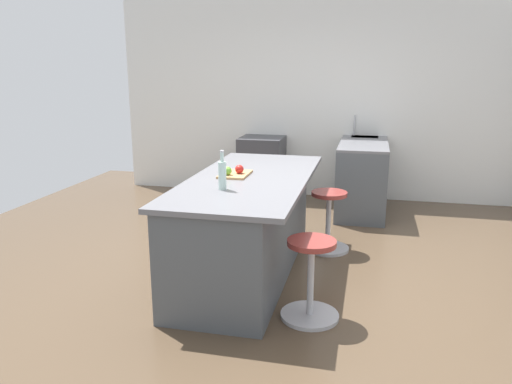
{
  "coord_description": "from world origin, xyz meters",
  "views": [
    {
      "loc": [
        4.21,
        0.8,
        1.84
      ],
      "look_at": [
        0.08,
        -0.16,
        0.76
      ],
      "focal_mm": 34.85,
      "sensor_mm": 36.0,
      "label": 1
    }
  ],
  "objects_px": {
    "apple_red": "(239,169)",
    "apple_green": "(228,171)",
    "stool_by_window": "(328,223)",
    "cutting_board": "(235,174)",
    "water_bottle": "(222,174)",
    "oven_range": "(262,168)",
    "stool_middle": "(311,282)",
    "kitchen_island": "(246,224)"
  },
  "relations": [
    {
      "from": "kitchen_island",
      "to": "stool_middle",
      "type": "bearing_deg",
      "value": 43.08
    },
    {
      "from": "stool_by_window",
      "to": "apple_green",
      "type": "xyz_separation_m",
      "value": [
        0.79,
        -0.83,
        0.66
      ]
    },
    {
      "from": "stool_by_window",
      "to": "cutting_board",
      "type": "xyz_separation_m",
      "value": [
        0.7,
        -0.78,
        0.61
      ]
    },
    {
      "from": "apple_red",
      "to": "water_bottle",
      "type": "xyz_separation_m",
      "value": [
        0.52,
        0.0,
        0.06
      ]
    },
    {
      "from": "stool_middle",
      "to": "apple_red",
      "type": "height_order",
      "value": "apple_red"
    },
    {
      "from": "kitchen_island",
      "to": "apple_green",
      "type": "bearing_deg",
      "value": -67.46
    },
    {
      "from": "stool_middle",
      "to": "apple_red",
      "type": "xyz_separation_m",
      "value": [
        -0.76,
        -0.74,
        0.66
      ]
    },
    {
      "from": "apple_red",
      "to": "apple_green",
      "type": "distance_m",
      "value": 0.12
    },
    {
      "from": "apple_red",
      "to": "apple_green",
      "type": "bearing_deg",
      "value": -44.02
    },
    {
      "from": "kitchen_island",
      "to": "stool_by_window",
      "type": "xyz_separation_m",
      "value": [
        -0.73,
        0.68,
        -0.16
      ]
    },
    {
      "from": "kitchen_island",
      "to": "water_bottle",
      "type": "height_order",
      "value": "water_bottle"
    },
    {
      "from": "apple_green",
      "to": "kitchen_island",
      "type": "bearing_deg",
      "value": 112.54
    },
    {
      "from": "stool_by_window",
      "to": "apple_red",
      "type": "distance_m",
      "value": 1.22
    },
    {
      "from": "stool_by_window",
      "to": "cutting_board",
      "type": "distance_m",
      "value": 1.22
    },
    {
      "from": "kitchen_island",
      "to": "stool_by_window",
      "type": "height_order",
      "value": "kitchen_island"
    },
    {
      "from": "apple_green",
      "to": "stool_by_window",
      "type": "bearing_deg",
      "value": 133.69
    },
    {
      "from": "oven_range",
      "to": "stool_middle",
      "type": "relative_size",
      "value": 1.41
    },
    {
      "from": "kitchen_island",
      "to": "stool_middle",
      "type": "xyz_separation_m",
      "value": [
        0.73,
        0.68,
        -0.16
      ]
    },
    {
      "from": "stool_middle",
      "to": "apple_red",
      "type": "distance_m",
      "value": 1.25
    },
    {
      "from": "cutting_board",
      "to": "apple_green",
      "type": "bearing_deg",
      "value": -25.04
    },
    {
      "from": "kitchen_island",
      "to": "stool_middle",
      "type": "height_order",
      "value": "kitchen_island"
    },
    {
      "from": "apple_green",
      "to": "cutting_board",
      "type": "bearing_deg",
      "value": 154.96
    },
    {
      "from": "stool_by_window",
      "to": "water_bottle",
      "type": "distance_m",
      "value": 1.6
    },
    {
      "from": "stool_middle",
      "to": "water_bottle",
      "type": "distance_m",
      "value": 1.07
    },
    {
      "from": "stool_by_window",
      "to": "apple_red",
      "type": "xyz_separation_m",
      "value": [
        0.7,
        -0.74,
        0.66
      ]
    },
    {
      "from": "stool_middle",
      "to": "cutting_board",
      "type": "relative_size",
      "value": 1.71
    },
    {
      "from": "kitchen_island",
      "to": "apple_red",
      "type": "height_order",
      "value": "apple_red"
    },
    {
      "from": "oven_range",
      "to": "apple_red",
      "type": "xyz_separation_m",
      "value": [
        2.6,
        0.37,
        0.52
      ]
    },
    {
      "from": "kitchen_island",
      "to": "stool_by_window",
      "type": "bearing_deg",
      "value": 136.92
    },
    {
      "from": "oven_range",
      "to": "stool_middle",
      "type": "xyz_separation_m",
      "value": [
        3.36,
        1.11,
        -0.14
      ]
    },
    {
      "from": "stool_by_window",
      "to": "kitchen_island",
      "type": "bearing_deg",
      "value": -43.08
    },
    {
      "from": "oven_range",
      "to": "kitchen_island",
      "type": "bearing_deg",
      "value": 9.21
    },
    {
      "from": "cutting_board",
      "to": "apple_green",
      "type": "relative_size",
      "value": 4.85
    },
    {
      "from": "kitchen_island",
      "to": "apple_red",
      "type": "bearing_deg",
      "value": -114.46
    },
    {
      "from": "cutting_board",
      "to": "apple_red",
      "type": "height_order",
      "value": "apple_red"
    },
    {
      "from": "oven_range",
      "to": "cutting_board",
      "type": "height_order",
      "value": "cutting_board"
    },
    {
      "from": "cutting_board",
      "to": "water_bottle",
      "type": "distance_m",
      "value": 0.54
    },
    {
      "from": "oven_range",
      "to": "stool_middle",
      "type": "distance_m",
      "value": 3.54
    },
    {
      "from": "kitchen_island",
      "to": "cutting_board",
      "type": "height_order",
      "value": "cutting_board"
    },
    {
      "from": "oven_range",
      "to": "cutting_board",
      "type": "bearing_deg",
      "value": 7.13
    },
    {
      "from": "water_bottle",
      "to": "stool_by_window",
      "type": "bearing_deg",
      "value": 148.76
    },
    {
      "from": "water_bottle",
      "to": "cutting_board",
      "type": "bearing_deg",
      "value": -175.36
    }
  ]
}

